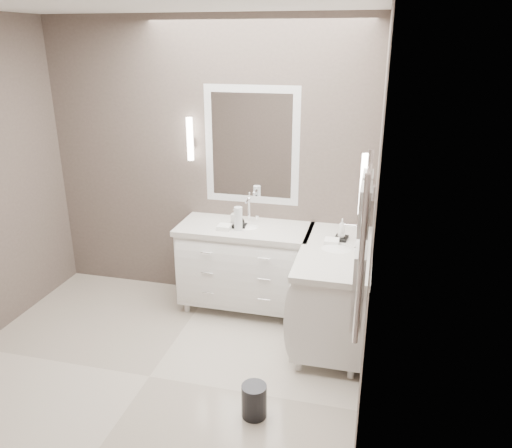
% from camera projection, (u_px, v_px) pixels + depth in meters
% --- Properties ---
extents(floor, '(3.20, 3.00, 0.01)m').
position_uv_depth(floor, '(150.00, 377.00, 3.90)').
color(floor, beige).
rests_on(floor, ground).
extents(wall_back, '(3.20, 0.01, 2.70)m').
position_uv_depth(wall_back, '(207.00, 164.00, 4.80)').
color(wall_back, '#574B45').
rests_on(wall_back, floor).
extents(wall_right, '(0.01, 3.00, 2.70)m').
position_uv_depth(wall_right, '(373.00, 234.00, 3.07)').
color(wall_right, '#574B45').
rests_on(wall_right, floor).
extents(vanity_back, '(1.24, 0.59, 0.97)m').
position_uv_depth(vanity_back, '(245.00, 262.00, 4.75)').
color(vanity_back, white).
rests_on(vanity_back, floor).
extents(vanity_right, '(0.59, 1.24, 0.97)m').
position_uv_depth(vanity_right, '(334.00, 288.00, 4.25)').
color(vanity_right, white).
rests_on(vanity_right, floor).
extents(mirror_back, '(0.90, 0.02, 1.10)m').
position_uv_depth(mirror_back, '(252.00, 146.00, 4.62)').
color(mirror_back, white).
rests_on(mirror_back, wall_back).
extents(mirror_right, '(0.02, 0.90, 1.10)m').
position_uv_depth(mirror_right, '(376.00, 171.00, 3.73)').
color(mirror_right, white).
rests_on(mirror_right, wall_right).
extents(sconce_back, '(0.06, 0.06, 0.40)m').
position_uv_depth(sconce_back, '(190.00, 140.00, 4.67)').
color(sconce_back, white).
rests_on(sconce_back, wall_back).
extents(sconce_right, '(0.06, 0.06, 0.40)m').
position_uv_depth(sconce_right, '(364.00, 186.00, 3.20)').
color(sconce_right, white).
rests_on(sconce_right, wall_right).
extents(towel_bar_corner, '(0.03, 0.22, 0.30)m').
position_uv_depth(towel_bar_corner, '(367.00, 203.00, 4.41)').
color(towel_bar_corner, white).
rests_on(towel_bar_corner, wall_right).
extents(towel_ladder, '(0.06, 0.58, 0.90)m').
position_uv_depth(towel_ladder, '(362.00, 252.00, 2.70)').
color(towel_ladder, white).
rests_on(towel_ladder, wall_right).
extents(waste_bin, '(0.22, 0.22, 0.25)m').
position_uv_depth(waste_bin, '(254.00, 401.00, 3.46)').
color(waste_bin, black).
rests_on(waste_bin, floor).
extents(amenity_tray_back, '(0.16, 0.12, 0.02)m').
position_uv_depth(amenity_tray_back, '(238.00, 226.00, 4.61)').
color(amenity_tray_back, black).
rests_on(amenity_tray_back, vanity_back).
extents(amenity_tray_right, '(0.12, 0.15, 0.02)m').
position_uv_depth(amenity_tray_right, '(341.00, 238.00, 4.32)').
color(amenity_tray_right, black).
rests_on(amenity_tray_right, vanity_right).
extents(water_bottle, '(0.08, 0.08, 0.22)m').
position_uv_depth(water_bottle, '(238.00, 219.00, 4.50)').
color(water_bottle, silver).
rests_on(water_bottle, vanity_back).
extents(soap_bottle_a, '(0.07, 0.08, 0.14)m').
position_uv_depth(soap_bottle_a, '(235.00, 216.00, 4.60)').
color(soap_bottle_a, white).
rests_on(soap_bottle_a, amenity_tray_back).
extents(soap_bottle_b, '(0.10, 0.10, 0.11)m').
position_uv_depth(soap_bottle_b, '(240.00, 220.00, 4.55)').
color(soap_bottle_b, black).
rests_on(soap_bottle_b, amenity_tray_back).
extents(soap_bottle_c, '(0.07, 0.07, 0.17)m').
position_uv_depth(soap_bottle_c, '(342.00, 228.00, 4.28)').
color(soap_bottle_c, white).
rests_on(soap_bottle_c, amenity_tray_right).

